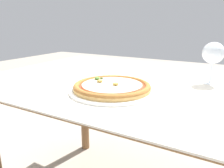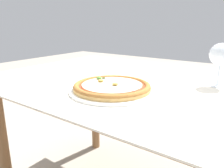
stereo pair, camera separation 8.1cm
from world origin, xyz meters
The scene contains 4 objects.
dining_table centered at (0.00, 0.00, 0.64)m, with size 1.33×0.96×0.72m.
pizza_plate centered at (0.02, -0.21, 0.74)m, with size 0.32×0.32×0.04m.
fork centered at (-0.44, -0.09, 0.72)m, with size 0.04×0.17×0.00m.
wine_glass_far_left centered at (0.32, 0.10, 0.85)m, with size 0.09×0.09×0.17m.
Camera 2 is at (0.47, -0.84, 0.97)m, focal length 35.00 mm.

